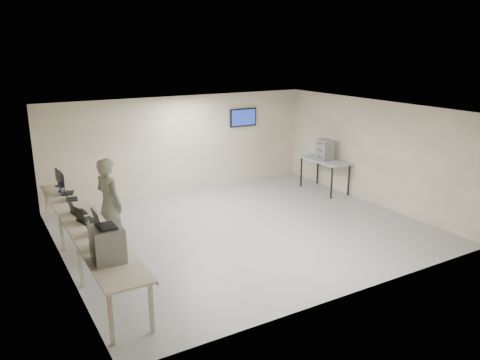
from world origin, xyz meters
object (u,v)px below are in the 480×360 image
side_table (325,162)px  workbench (85,224)px  equipment_box (108,244)px  soldier (109,204)px

side_table → workbench: bearing=-168.7°
equipment_box → soldier: soldier is taller
workbench → soldier: bearing=40.2°
workbench → equipment_box: size_ratio=10.80×
workbench → side_table: bearing=11.3°
soldier → side_table: (6.56, 0.90, -0.10)m
workbench → soldier: soldier is taller
soldier → side_table: soldier is taller
equipment_box → soldier: bearing=76.4°
workbench → equipment_box: bearing=-91.8°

